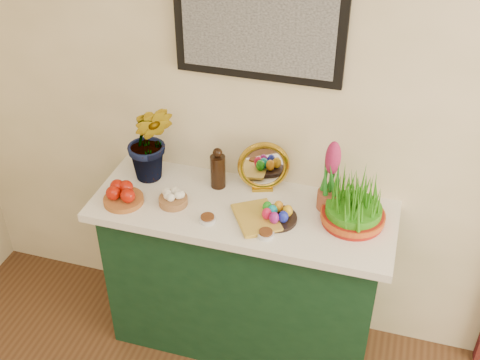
# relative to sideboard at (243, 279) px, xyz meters

# --- Properties ---
(sideboard) EXTENTS (1.30, 0.45, 0.85)m
(sideboard) POSITION_rel_sideboard_xyz_m (0.00, 0.00, 0.00)
(sideboard) COLOR #13351E
(sideboard) RESTS_ON ground
(tablecloth) EXTENTS (1.40, 0.55, 0.04)m
(tablecloth) POSITION_rel_sideboard_xyz_m (0.00, 0.00, 0.45)
(tablecloth) COLOR white
(tablecloth) RESTS_ON sideboard
(hyacinth_green) EXTENTS (0.31, 0.27, 0.55)m
(hyacinth_green) POSITION_rel_sideboard_xyz_m (-0.48, 0.10, 0.74)
(hyacinth_green) COLOR #227B1F
(hyacinth_green) RESTS_ON tablecloth
(apple_bowl) EXTENTS (0.23, 0.23, 0.09)m
(apple_bowl) POSITION_rel_sideboard_xyz_m (-0.54, -0.13, 0.50)
(apple_bowl) COLOR #9E5725
(apple_bowl) RESTS_ON tablecloth
(garlic_basket) EXTENTS (0.17, 0.17, 0.07)m
(garlic_basket) POSITION_rel_sideboard_xyz_m (-0.31, -0.08, 0.50)
(garlic_basket) COLOR #99683D
(garlic_basket) RESTS_ON tablecloth
(vinegar_cruet) EXTENTS (0.07, 0.07, 0.21)m
(vinegar_cruet) POSITION_rel_sideboard_xyz_m (-0.16, 0.12, 0.56)
(vinegar_cruet) COLOR black
(vinegar_cruet) RESTS_ON tablecloth
(mirror) EXTENTS (0.25, 0.13, 0.25)m
(mirror) POSITION_rel_sideboard_xyz_m (0.05, 0.17, 0.58)
(mirror) COLOR #B58E22
(mirror) RESTS_ON tablecloth
(book) EXTENTS (0.26, 0.28, 0.03)m
(book) POSITION_rel_sideboard_xyz_m (0.01, -0.13, 0.48)
(book) COLOR gold
(book) RESTS_ON tablecloth
(spice_dish_left) EXTENTS (0.08, 0.08, 0.03)m
(spice_dish_left) POSITION_rel_sideboard_xyz_m (-0.12, -0.15, 0.48)
(spice_dish_left) COLOR silver
(spice_dish_left) RESTS_ON tablecloth
(spice_dish_right) EXTENTS (0.07, 0.07, 0.03)m
(spice_dish_right) POSITION_rel_sideboard_xyz_m (0.15, -0.18, 0.48)
(spice_dish_right) COLOR silver
(spice_dish_right) RESTS_ON tablecloth
(egg_plate) EXTENTS (0.20, 0.20, 0.08)m
(egg_plate) POSITION_rel_sideboard_xyz_m (0.17, -0.06, 0.50)
(egg_plate) COLOR black
(egg_plate) RESTS_ON tablecloth
(hyacinth_pink) EXTENTS (0.11, 0.11, 0.35)m
(hyacinth_pink) POSITION_rel_sideboard_xyz_m (0.38, 0.10, 0.62)
(hyacinth_pink) COLOR #9A4A2F
(hyacinth_pink) RESTS_ON tablecloth
(wheatgrass_sabzeh) EXTENTS (0.29, 0.29, 0.23)m
(wheatgrass_sabzeh) POSITION_rel_sideboard_xyz_m (0.50, 0.03, 0.57)
(wheatgrass_sabzeh) COLOR maroon
(wheatgrass_sabzeh) RESTS_ON tablecloth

